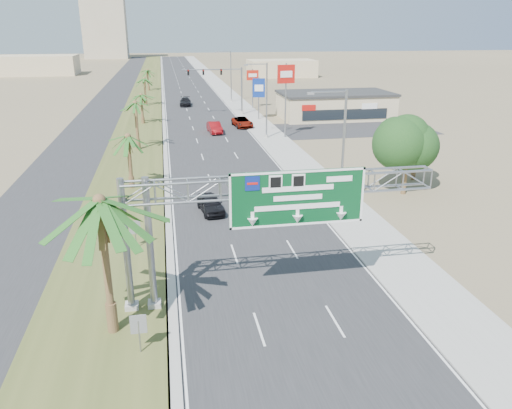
{
  "coord_description": "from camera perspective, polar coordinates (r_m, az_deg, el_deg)",
  "views": [
    {
      "loc": [
        -6.03,
        -14.22,
        14.38
      ],
      "look_at": [
        -0.9,
        13.9,
        4.2
      ],
      "focal_mm": 35.0,
      "sensor_mm": 36.0,
      "label": 1
    }
  ],
  "objects": [
    {
      "name": "signal_mast",
      "position": [
        87.44,
        -2.99,
        13.32
      ],
      "size": [
        10.28,
        0.71,
        8.0
      ],
      "color": "gray",
      "rests_on": "ground"
    },
    {
      "name": "palm_row_e",
      "position": [
        99.71,
        -12.65,
        13.8
      ],
      "size": [
        3.99,
        3.99,
        6.15
      ],
      "color": "brown",
      "rests_on": "ground"
    },
    {
      "name": "sidewalk_right",
      "position": [
        125.89,
        -3.74,
        13.02
      ],
      "size": [
        4.0,
        300.0,
        0.1
      ],
      "primitive_type": "cube",
      "color": "#9E9B93",
      "rests_on": "ground"
    },
    {
      "name": "pole_sign_red_near",
      "position": [
        68.33,
        3.45,
        14.11
      ],
      "size": [
        2.42,
        0.68,
        9.94
      ],
      "color": "gray",
      "rests_on": "ground"
    },
    {
      "name": "car_left_lane",
      "position": [
        41.01,
        -5.22,
        0.07
      ],
      "size": [
        2.25,
        4.43,
        1.44
      ],
      "primitive_type": "imported",
      "rotation": [
        0.0,
        0.0,
        0.13
      ],
      "color": "black",
      "rests_on": "ground"
    },
    {
      "name": "palm_row_c",
      "position": [
        62.92,
        -13.65,
        11.1
      ],
      "size": [
        3.99,
        3.99,
        6.75
      ],
      "color": "brown",
      "rests_on": "ground"
    },
    {
      "name": "pole_sign_red_far",
      "position": [
        94.82,
        -0.4,
        14.28
      ],
      "size": [
        2.2,
        0.37,
        7.16
      ],
      "color": "gray",
      "rests_on": "ground"
    },
    {
      "name": "tower_distant",
      "position": [
        265.51,
        -16.94,
        19.48
      ],
      "size": [
        20.0,
        16.0,
        35.0
      ],
      "primitive_type": "cube",
      "color": "tan",
      "rests_on": "ground"
    },
    {
      "name": "car_far",
      "position": [
        99.48,
        -8.08,
        11.54
      ],
      "size": [
        2.4,
        5.3,
        1.5
      ],
      "primitive_type": "imported",
      "rotation": [
        0.0,
        0.0,
        -0.06
      ],
      "color": "black",
      "rests_on": "ground"
    },
    {
      "name": "median_grass",
      "position": [
        125.11,
        -12.39,
        12.59
      ],
      "size": [
        7.0,
        300.0,
        0.12
      ],
      "primitive_type": "cube",
      "color": "#464F23",
      "rests_on": "ground"
    },
    {
      "name": "building_distant_right",
      "position": [
        158.82,
        2.91,
        15.28
      ],
      "size": [
        20.0,
        12.0,
        5.0
      ],
      "primitive_type": "cube",
      "color": "#C9B487",
      "rests_on": "ground"
    },
    {
      "name": "road",
      "position": [
        125.19,
        -7.7,
        12.84
      ],
      "size": [
        12.0,
        300.0,
        0.02
      ],
      "primitive_type": "cube",
      "color": "#28282B",
      "rests_on": "ground"
    },
    {
      "name": "sign_gantry",
      "position": [
        26.02,
        1.22,
        0.95
      ],
      "size": [
        16.75,
        1.24,
        7.5
      ],
      "color": "gray",
      "rests_on": "ground"
    },
    {
      "name": "palm_row_f",
      "position": [
        124.64,
        -12.31,
        14.72
      ],
      "size": [
        3.99,
        3.99,
        5.75
      ],
      "color": "brown",
      "rests_on": "ground"
    },
    {
      "name": "median_signback_b",
      "position": [
        34.8,
        -13.66,
        -2.79
      ],
      "size": [
        0.75,
        0.08,
        2.08
      ],
      "color": "gray",
      "rests_on": "ground"
    },
    {
      "name": "pole_sign_blue",
      "position": [
        82.84,
        0.32,
        13.03
      ],
      "size": [
        2.02,
        0.62,
        6.83
      ],
      "color": "gray",
      "rests_on": "ground"
    },
    {
      "name": "streetlight_far",
      "position": [
        103.54,
        -2.98,
        14.21
      ],
      "size": [
        3.27,
        0.44,
        10.0
      ],
      "color": "gray",
      "rests_on": "ground"
    },
    {
      "name": "store_building",
      "position": [
        85.87,
        9.0,
        11.08
      ],
      "size": [
        18.0,
        10.0,
        4.0
      ],
      "primitive_type": "cube",
      "color": "#C9B487",
      "rests_on": "ground"
    },
    {
      "name": "palm_near",
      "position": [
        23.65,
        -17.49,
        0.31
      ],
      "size": [
        5.7,
        5.7,
        8.35
      ],
      "color": "brown",
      "rests_on": "ground"
    },
    {
      "name": "building_distant_left",
      "position": [
        178.89,
        -23.68,
        14.38
      ],
      "size": [
        24.0,
        14.0,
        6.0
      ],
      "primitive_type": "cube",
      "color": "#C9B487",
      "rests_on": "ground"
    },
    {
      "name": "palm_row_d",
      "position": [
        80.91,
        -13.0,
        12.04
      ],
      "size": [
        3.99,
        3.99,
        5.45
      ],
      "color": "brown",
      "rests_on": "ground"
    },
    {
      "name": "car_mid_lane",
      "position": [
        72.72,
        -4.76,
        8.75
      ],
      "size": [
        2.03,
        4.85,
        1.56
      ],
      "primitive_type": "imported",
      "rotation": [
        0.0,
        0.0,
        0.08
      ],
      "color": "maroon",
      "rests_on": "ground"
    },
    {
      "name": "palm_row_b",
      "position": [
        47.31,
        -14.45,
        7.42
      ],
      "size": [
        3.99,
        3.99,
        5.95
      ],
      "color": "brown",
      "rests_on": "ground"
    },
    {
      "name": "streetlight_near",
      "position": [
        39.79,
        9.61,
        5.24
      ],
      "size": [
        3.27,
        0.44,
        10.0
      ],
      "color": "gray",
      "rests_on": "ground"
    },
    {
      "name": "oak_far",
      "position": [
        51.42,
        17.91,
        6.8
      ],
      "size": [
        3.5,
        3.5,
        5.6
      ],
      "color": "brown",
      "rests_on": "ground"
    },
    {
      "name": "oak_near",
      "position": [
        46.44,
        16.98,
        6.5
      ],
      "size": [
        4.5,
        4.5,
        6.8
      ],
      "color": "brown",
      "rests_on": "ground"
    },
    {
      "name": "opposing_road",
      "position": [
        125.53,
        -15.65,
        12.32
      ],
      "size": [
        8.0,
        300.0,
        0.02
      ],
      "primitive_type": "cube",
      "color": "#28282B",
      "rests_on": "ground"
    },
    {
      "name": "median_signback_a",
      "position": [
        24.06,
        -13.27,
        -13.48
      ],
      "size": [
        0.75,
        0.08,
        2.08
      ],
      "color": "gray",
      "rests_on": "ground"
    },
    {
      "name": "car_right_lane",
      "position": [
        77.0,
        -1.58,
        9.39
      ],
      "size": [
        2.94,
        5.51,
        1.47
      ],
      "primitive_type": "imported",
      "rotation": [
        0.0,
        0.0,
        0.09
      ],
      "color": "gray",
      "rests_on": "ground"
    },
    {
      "name": "streetlight_mid",
      "position": [
        68.24,
        1.06,
        11.44
      ],
      "size": [
        3.27,
        0.44,
        10.0
      ],
      "color": "gray",
      "rests_on": "ground"
    }
  ]
}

